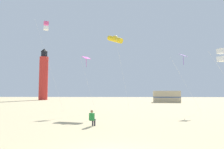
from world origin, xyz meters
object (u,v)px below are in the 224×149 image
(kite_flyer_standing, at_px, (92,118))
(lighthouse_distant, at_px, (44,76))
(kite_box_rainbow, at_px, (46,26))
(kite_tube_gold, at_px, (115,39))
(kite_diamond_magenta, at_px, (86,60))
(kite_box_white, at_px, (222,55))
(kite_diamond_violet, at_px, (183,57))
(rv_van_tan, at_px, (167,97))

(kite_flyer_standing, bearing_deg, lighthouse_distant, -48.69)
(kite_box_rainbow, bearing_deg, kite_tube_gold, 3.04)
(kite_diamond_magenta, distance_m, kite_box_white, 14.80)
(kite_diamond_violet, relative_size, kite_box_white, 1.17)
(kite_flyer_standing, height_order, kite_diamond_magenta, kite_diamond_magenta)
(lighthouse_distant, bearing_deg, kite_box_rainbow, -68.35)
(kite_box_rainbow, xyz_separation_m, rv_van_tan, (21.09, 24.61, -10.02))
(kite_box_rainbow, bearing_deg, rv_van_tan, 49.41)
(kite_flyer_standing, relative_size, rv_van_tan, 0.18)
(kite_flyer_standing, xyz_separation_m, kite_box_white, (10.92, 3.50, 5.08))
(kite_diamond_magenta, height_order, lighthouse_distant, lighthouse_distant)
(kite_diamond_magenta, bearing_deg, rv_van_tan, 60.07)
(kite_box_white, bearing_deg, kite_tube_gold, 137.56)
(kite_box_rainbow, bearing_deg, kite_box_white, -23.75)
(kite_diamond_magenta, xyz_separation_m, rv_van_tan, (15.19, 26.39, -5.08))
(kite_diamond_violet, relative_size, kite_diamond_magenta, 1.06)
(kite_box_white, bearing_deg, kite_box_rainbow, 156.25)
(kite_box_rainbow, relative_size, rv_van_tan, 1.83)
(kite_flyer_standing, distance_m, kite_diamond_magenta, 11.92)
(kite_diamond_magenta, bearing_deg, kite_tube_gold, 33.25)
(kite_box_rainbow, height_order, lighthouse_distant, lighthouse_distant)
(kite_tube_gold, xyz_separation_m, kite_box_white, (9.74, -8.90, -3.90))
(kite_tube_gold, bearing_deg, kite_box_white, -42.44)
(kite_flyer_standing, distance_m, kite_box_rainbow, 18.04)
(kite_box_rainbow, xyz_separation_m, lighthouse_distant, (-15.35, 38.67, -3.58))
(kite_box_rainbow, bearing_deg, kite_diamond_magenta, -16.76)
(lighthouse_distant, relative_size, rv_van_tan, 2.56)
(kite_flyer_standing, relative_size, kite_tube_gold, 0.11)
(kite_box_rainbow, height_order, rv_van_tan, kite_box_rainbow)
(kite_diamond_violet, distance_m, rv_van_tan, 25.97)
(kite_tube_gold, distance_m, kite_box_white, 13.76)
(kite_box_rainbow, bearing_deg, kite_flyer_standing, -55.47)
(kite_flyer_standing, relative_size, kite_box_white, 0.18)
(kite_box_white, relative_size, rv_van_tan, 0.96)
(kite_tube_gold, bearing_deg, kite_diamond_magenta, -146.75)
(kite_box_rainbow, distance_m, rv_van_tan, 33.92)
(kite_tube_gold, height_order, lighthouse_distant, lighthouse_distant)
(kite_box_rainbow, relative_size, kite_tube_gold, 1.17)
(kite_diamond_violet, height_order, rv_van_tan, kite_diamond_violet)
(kite_box_white, distance_m, rv_van_tan, 33.35)
(kite_tube_gold, relative_size, rv_van_tan, 1.57)
(kite_flyer_standing, distance_m, rv_van_tan, 38.73)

